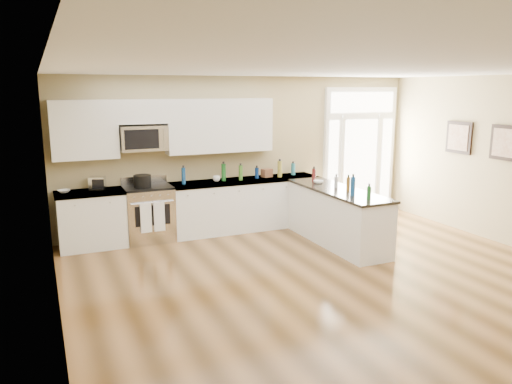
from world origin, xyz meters
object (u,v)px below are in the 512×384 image
Objects in this scene: toaster_oven at (97,183)px; peninsula_cabinet at (337,218)px; stockpot at (142,181)px; kitchen_range at (149,213)px.

peninsula_cabinet is at bearing -1.71° from toaster_oven.
peninsula_cabinet is 9.41× the size of toaster_oven.
stockpot is at bearing 6.66° from toaster_oven.
peninsula_cabinet is 2.15× the size of kitchen_range.
toaster_oven is at bearing 156.63° from peninsula_cabinet.
peninsula_cabinet is 4.03m from toaster_oven.
stockpot reaches higher than kitchen_range.
stockpot is 1.19× the size of toaster_oven.
peninsula_cabinet is at bearing -25.24° from stockpot.
stockpot is at bearing 154.76° from peninsula_cabinet.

